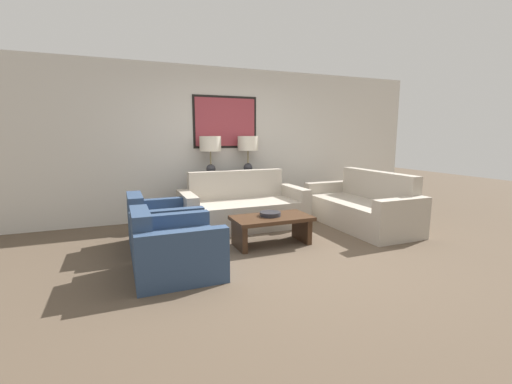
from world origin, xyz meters
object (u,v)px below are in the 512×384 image
object	(u,v)px
couch_by_side	(361,208)
decorative_bowl	(270,214)
couch_by_back_wall	(243,209)
coffee_table	(272,224)
table_lamp_left	(210,147)
armchair_near_camera	(174,250)
armchair_near_back_wall	(162,226)
console_table	(230,196)
table_lamp_right	(248,146)

from	to	relation	value
couch_by_side	decorative_bowl	distance (m)	1.81
couch_by_back_wall	coffee_table	world-z (taller)	couch_by_back_wall
table_lamp_left	armchair_near_camera	size ratio (longest dim) A/B	0.73
couch_by_side	coffee_table	bearing A→B (deg)	-169.06
armchair_near_back_wall	armchair_near_camera	distance (m)	1.01
console_table	coffee_table	distance (m)	1.70
coffee_table	armchair_near_back_wall	xyz separation A→B (m)	(-1.38, 0.51, -0.02)
coffee_table	couch_by_side	bearing A→B (deg)	10.94
table_lamp_right	decorative_bowl	size ratio (longest dim) A/B	2.32
console_table	decorative_bowl	world-z (taller)	console_table
table_lamp_left	armchair_near_back_wall	xyz separation A→B (m)	(-1.00, -1.19, -1.01)
table_lamp_right	decorative_bowl	bearing A→B (deg)	-100.70
table_lamp_right	console_table	bearing A→B (deg)	180.00
table_lamp_left	coffee_table	distance (m)	2.00
console_table	armchair_near_camera	distance (m)	2.58
console_table	decorative_bowl	size ratio (longest dim) A/B	4.31
coffee_table	decorative_bowl	distance (m)	0.14
decorative_bowl	couch_by_side	bearing A→B (deg)	9.78
table_lamp_right	couch_by_side	xyz separation A→B (m)	(1.47, -1.35, -0.98)
armchair_near_back_wall	table_lamp_right	bearing A→B (deg)	35.20
armchair_near_back_wall	armchair_near_camera	size ratio (longest dim) A/B	1.00
table_lamp_left	couch_by_back_wall	distance (m)	1.23
couch_by_side	armchair_near_camera	xyz separation A→B (m)	(-3.15, -0.85, -0.03)
armchair_near_camera	table_lamp_right	bearing A→B (deg)	52.56
table_lamp_right	couch_by_back_wall	xyz separation A→B (m)	(-0.34, -0.65, -0.98)
console_table	coffee_table	size ratio (longest dim) A/B	1.17
table_lamp_left	armchair_near_camera	bearing A→B (deg)	-114.35
table_lamp_left	table_lamp_right	size ratio (longest dim) A/B	1.00
decorative_bowl	armchair_near_camera	xyz separation A→B (m)	(-1.37, -0.54, -0.15)
console_table	armchair_near_back_wall	xyz separation A→B (m)	(-1.34, -1.19, -0.13)
couch_by_side	armchair_near_camera	world-z (taller)	couch_by_side
decorative_bowl	armchair_near_back_wall	size ratio (longest dim) A/B	0.32
table_lamp_right	coffee_table	distance (m)	1.99
couch_by_back_wall	table_lamp_right	bearing A→B (deg)	62.13
couch_by_side	decorative_bowl	world-z (taller)	couch_by_side
couch_by_side	decorative_bowl	bearing A→B (deg)	-170.22
coffee_table	couch_by_back_wall	bearing A→B (deg)	92.00
table_lamp_left	coffee_table	xyz separation A→B (m)	(0.38, -1.70, -0.99)
couch_by_back_wall	couch_by_side	world-z (taller)	same
table_lamp_right	table_lamp_left	bearing A→B (deg)	180.00
couch_by_back_wall	armchair_near_back_wall	xyz separation A→B (m)	(-1.34, -0.54, -0.03)
console_table	table_lamp_right	size ratio (longest dim) A/B	1.86
couch_by_side	table_lamp_right	bearing A→B (deg)	137.29
coffee_table	armchair_near_back_wall	bearing A→B (deg)	159.83
table_lamp_left	armchair_near_camera	distance (m)	2.62
console_table	table_lamp_left	bearing A→B (deg)	180.00
table_lamp_right	armchair_near_camera	xyz separation A→B (m)	(-1.69, -2.20, -1.01)
table_lamp_left	decorative_bowl	distance (m)	1.90
table_lamp_right	armchair_near_camera	size ratio (longest dim) A/B	0.73
table_lamp_right	armchair_near_camera	bearing A→B (deg)	-127.44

